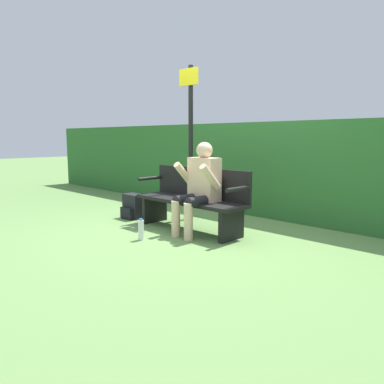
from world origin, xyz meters
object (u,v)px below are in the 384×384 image
(park_bench, at_px, (193,199))
(person_seated, at_px, (199,184))
(signpost, at_px, (190,133))
(backpack, at_px, (133,207))
(water_bottle, at_px, (141,230))

(park_bench, xyz_separation_m, person_seated, (0.23, -0.11, 0.23))
(person_seated, xyz_separation_m, signpost, (-0.72, 0.57, 0.65))
(park_bench, bearing_deg, backpack, -173.52)
(park_bench, relative_size, signpost, 0.74)
(person_seated, height_order, signpost, signpost)
(park_bench, relative_size, person_seated, 1.42)
(water_bottle, bearing_deg, signpost, 108.39)
(person_seated, xyz_separation_m, water_bottle, (-0.30, -0.72, -0.52))
(backpack, distance_m, water_bottle, 1.30)
(signpost, bearing_deg, backpack, -138.40)
(park_bench, xyz_separation_m, signpost, (-0.50, 0.46, 0.88))
(backpack, height_order, signpost, signpost)
(park_bench, relative_size, backpack, 4.49)
(backpack, bearing_deg, signpost, 41.60)
(park_bench, bearing_deg, water_bottle, -94.78)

